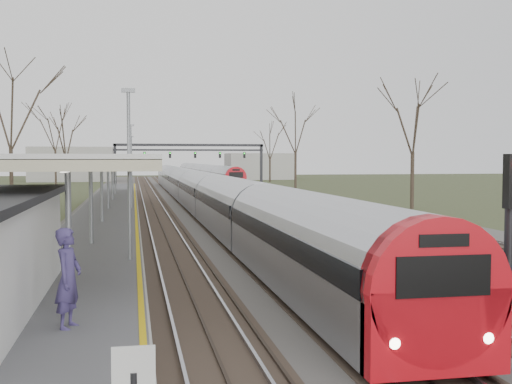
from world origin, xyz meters
TOP-DOWN VIEW (x-y plane):
  - track_bed at (0.26, 55.00)m, footprint 24.00×160.00m
  - platform at (-9.05, 37.50)m, footprint 3.50×69.00m
  - canopy at (-9.05, 32.99)m, footprint 4.10×50.00m
  - signal_gantry at (0.29, 84.99)m, footprint 21.00×0.59m
  - tree_west_far at (-17.00, 48.00)m, footprint 5.50×5.50m
  - tree_east_far at (14.00, 42.00)m, footprint 5.00×5.00m
  - train_near at (-2.50, 49.60)m, footprint 2.62×90.21m
  - train_far at (4.50, 107.77)m, footprint 2.62×75.21m
  - passenger at (-8.72, 6.47)m, footprint 0.60×0.75m
  - signal_post at (-0.75, 5.50)m, footprint 0.35×0.45m

SIDE VIEW (x-z plane):
  - track_bed at x=0.26m, z-range -0.05..0.17m
  - platform at x=-9.05m, z-range 0.00..1.00m
  - train_near at x=-2.50m, z-range -0.05..3.00m
  - train_far at x=4.50m, z-range -0.05..3.00m
  - passenger at x=-8.72m, z-range 1.00..2.80m
  - signal_post at x=-0.75m, z-range 0.67..4.77m
  - canopy at x=-9.05m, z-range 2.37..5.48m
  - signal_gantry at x=0.29m, z-range 1.87..7.95m
  - tree_east_far at x=14.00m, z-range 2.14..12.44m
  - tree_west_far at x=-17.00m, z-range 2.35..13.68m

